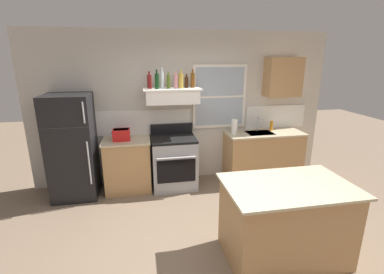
{
  "coord_description": "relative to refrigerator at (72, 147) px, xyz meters",
  "views": [
    {
      "loc": [
        -0.79,
        -2.66,
        2.25
      ],
      "look_at": [
        -0.05,
        1.2,
        1.1
      ],
      "focal_mm": 25.69,
      "sensor_mm": 36.0,
      "label": 1
    }
  ],
  "objects": [
    {
      "name": "bottle_rose_pink",
      "position": [
        1.71,
        0.08,
        1.01
      ],
      "size": [
        0.07,
        0.07,
        0.28
      ],
      "color": "#C67F84",
      "rests_on": "range_hood_shelf"
    },
    {
      "name": "kitchen_island",
      "position": [
        2.66,
        -2.02,
        -0.39
      ],
      "size": [
        1.4,
        0.9,
        0.91
      ],
      "color": "tan",
      "rests_on": "ground_plane"
    },
    {
      "name": "counter_right_with_sink",
      "position": [
        3.35,
        0.06,
        -0.39
      ],
      "size": [
        1.43,
        0.63,
        0.91
      ],
      "color": "tan",
      "rests_on": "ground_plane"
    },
    {
      "name": "sink_faucet",
      "position": [
        3.25,
        0.16,
        0.24
      ],
      "size": [
        0.03,
        0.17,
        0.28
      ],
      "color": "silver",
      "rests_on": "counter_right_with_sink"
    },
    {
      "name": "ground_plane",
      "position": [
        1.9,
        -1.84,
        -0.85
      ],
      "size": [
        16.0,
        16.0,
        0.0
      ],
      "primitive_type": "plane",
      "color": "#7A6651"
    },
    {
      "name": "stove_range",
      "position": [
        1.65,
        0.02,
        -0.38
      ],
      "size": [
        0.76,
        0.69,
        1.09
      ],
      "color": "#9EA0A5",
      "rests_on": "ground_plane"
    },
    {
      "name": "bottle_red_label_wine",
      "position": [
        1.28,
        0.16,
        1.01
      ],
      "size": [
        0.07,
        0.07,
        0.28
      ],
      "color": "maroon",
      "rests_on": "range_hood_shelf"
    },
    {
      "name": "refrigerator",
      "position": [
        0.0,
        0.0,
        0.0
      ],
      "size": [
        0.7,
        0.72,
        1.7
      ],
      "color": "black",
      "rests_on": "ground_plane"
    },
    {
      "name": "bottle_amber_wine",
      "position": [
        2.01,
        0.15,
        1.02
      ],
      "size": [
        0.07,
        0.07,
        0.31
      ],
      "color": "brown",
      "rests_on": "range_hood_shelf"
    },
    {
      "name": "back_wall",
      "position": [
        1.93,
        0.39,
        0.5
      ],
      "size": [
        5.4,
        0.11,
        2.7
      ],
      "color": "beige",
      "rests_on": "ground_plane"
    },
    {
      "name": "bottle_clear_tall",
      "position": [
        1.49,
        0.11,
        1.04
      ],
      "size": [
        0.06,
        0.06,
        0.34
      ],
      "color": "silver",
      "rests_on": "range_hood_shelf"
    },
    {
      "name": "bottle_brown_stout",
      "position": [
        1.91,
        0.17,
        0.99
      ],
      "size": [
        0.06,
        0.06,
        0.23
      ],
      "color": "#381E0F",
      "rests_on": "range_hood_shelf"
    },
    {
      "name": "paper_towel_roll",
      "position": [
        2.76,
        0.06,
        0.2
      ],
      "size": [
        0.11,
        0.11,
        0.27
      ],
      "primitive_type": "cylinder",
      "color": "white",
      "rests_on": "counter_right_with_sink"
    },
    {
      "name": "range_hood_shelf",
      "position": [
        1.65,
        0.12,
        0.77
      ],
      "size": [
        0.96,
        0.52,
        0.24
      ],
      "color": "white"
    },
    {
      "name": "upper_cabinet_right",
      "position": [
        3.7,
        0.2,
        1.05
      ],
      "size": [
        0.64,
        0.32,
        0.7
      ],
      "color": "tan"
    },
    {
      "name": "dish_soap_bottle",
      "position": [
        3.53,
        0.16,
        0.15
      ],
      "size": [
        0.06,
        0.06,
        0.18
      ],
      "primitive_type": "cylinder",
      "color": "orange",
      "rests_on": "counter_right_with_sink"
    },
    {
      "name": "bottle_dark_green_wine",
      "position": [
        1.4,
        0.06,
        1.03
      ],
      "size": [
        0.07,
        0.07,
        0.31
      ],
      "color": "#143819",
      "rests_on": "range_hood_shelf"
    },
    {
      "name": "bottle_champagne_gold_foil",
      "position": [
        1.8,
        0.09,
        1.02
      ],
      "size": [
        0.08,
        0.08,
        0.29
      ],
      "color": "#B29333",
      "rests_on": "range_hood_shelf"
    },
    {
      "name": "bottle_olive_oil_square",
      "position": [
        1.6,
        0.13,
        1.01
      ],
      "size": [
        0.06,
        0.06,
        0.27
      ],
      "color": "#4C601E",
      "rests_on": "range_hood_shelf"
    },
    {
      "name": "counter_left_of_stove",
      "position": [
        0.85,
        0.06,
        -0.39
      ],
      "size": [
        0.79,
        0.63,
        0.91
      ],
      "color": "tan",
      "rests_on": "ground_plane"
    },
    {
      "name": "toaster",
      "position": [
        0.78,
        0.03,
        0.16
      ],
      "size": [
        0.3,
        0.2,
        0.19
      ],
      "color": "red",
      "rests_on": "counter_left_of_stove"
    }
  ]
}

